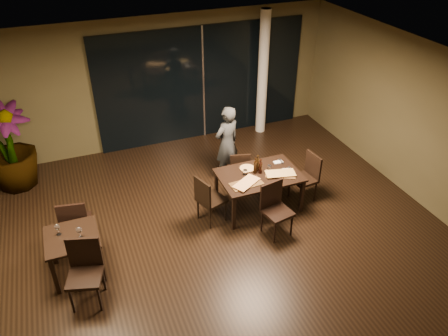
# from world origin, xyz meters

# --- Properties ---
(ground) EXTENTS (8.00, 8.00, 0.00)m
(ground) POSITION_xyz_m (0.00, 0.00, 0.00)
(ground) COLOR black
(ground) RESTS_ON ground
(wall_back) EXTENTS (8.00, 0.10, 3.00)m
(wall_back) POSITION_xyz_m (0.00, 4.05, 1.50)
(wall_back) COLOR #4A4227
(wall_back) RESTS_ON ground
(wall_right) EXTENTS (0.10, 8.00, 3.00)m
(wall_right) POSITION_xyz_m (4.05, 0.00, 1.50)
(wall_right) COLOR #4A4227
(wall_right) RESTS_ON ground
(ceiling) EXTENTS (8.00, 8.00, 0.04)m
(ceiling) POSITION_xyz_m (0.00, 0.00, 3.02)
(ceiling) COLOR silver
(ceiling) RESTS_ON wall_back
(window_panel) EXTENTS (5.00, 0.06, 2.70)m
(window_panel) POSITION_xyz_m (1.00, 3.96, 1.35)
(window_panel) COLOR black
(window_panel) RESTS_ON ground
(column) EXTENTS (0.24, 0.24, 3.00)m
(column) POSITION_xyz_m (2.40, 3.65, 1.50)
(column) COLOR silver
(column) RESTS_ON ground
(main_table) EXTENTS (1.50, 1.00, 0.75)m
(main_table) POSITION_xyz_m (1.00, 0.80, 0.68)
(main_table) COLOR black
(main_table) RESTS_ON ground
(side_table) EXTENTS (0.80, 0.80, 0.75)m
(side_table) POSITION_xyz_m (-2.40, 0.30, 0.62)
(side_table) COLOR black
(side_table) RESTS_ON ground
(chair_main_far) EXTENTS (0.48, 0.48, 0.86)m
(chair_main_far) POSITION_xyz_m (0.90, 1.51, 0.48)
(chair_main_far) COLOR black
(chair_main_far) RESTS_ON ground
(chair_main_near) EXTENTS (0.53, 0.53, 0.98)m
(chair_main_near) POSITION_xyz_m (0.96, 0.07, 0.55)
(chair_main_near) COLOR black
(chair_main_near) RESTS_ON ground
(chair_main_left) EXTENTS (0.56, 0.56, 0.96)m
(chair_main_left) POSITION_xyz_m (-0.04, 0.73, 0.54)
(chair_main_left) COLOR black
(chair_main_left) RESTS_ON ground
(chair_main_right) EXTENTS (0.49, 0.49, 0.96)m
(chair_main_right) POSITION_xyz_m (2.01, 0.74, 0.54)
(chair_main_right) COLOR black
(chair_main_right) RESTS_ON ground
(chair_side_far) EXTENTS (0.54, 0.54, 1.00)m
(chair_side_far) POSITION_xyz_m (-2.32, 0.89, 0.56)
(chair_side_far) COLOR black
(chair_side_far) RESTS_ON ground
(chair_side_near) EXTENTS (0.60, 0.60, 1.04)m
(chair_side_near) POSITION_xyz_m (-2.29, -0.27, 0.58)
(chair_side_near) COLOR black
(chair_side_near) RESTS_ON ground
(diner) EXTENTS (0.64, 0.53, 1.63)m
(diner) POSITION_xyz_m (0.83, 1.99, 0.81)
(diner) COLOR #2C2F31
(diner) RESTS_ON ground
(potted_plant) EXTENTS (1.37, 1.37, 1.82)m
(potted_plant) POSITION_xyz_m (-3.31, 3.28, 0.91)
(potted_plant) COLOR #204818
(potted_plant) RESTS_ON ground
(pizza_board_left) EXTENTS (0.60, 0.34, 0.01)m
(pizza_board_left) POSITION_xyz_m (0.65, 0.59, 0.76)
(pizza_board_left) COLOR #493117
(pizza_board_left) RESTS_ON main_table
(pizza_board_right) EXTENTS (0.61, 0.50, 0.01)m
(pizza_board_right) POSITION_xyz_m (1.35, 0.65, 0.76)
(pizza_board_right) COLOR #4A3018
(pizza_board_right) RESTS_ON main_table
(oblong_pizza_left) EXTENTS (0.56, 0.46, 0.02)m
(oblong_pizza_left) POSITION_xyz_m (0.65, 0.59, 0.77)
(oblong_pizza_left) COLOR maroon
(oblong_pizza_left) RESTS_ON pizza_board_left
(oblong_pizza_right) EXTENTS (0.56, 0.35, 0.02)m
(oblong_pizza_right) POSITION_xyz_m (1.35, 0.65, 0.77)
(oblong_pizza_right) COLOR maroon
(oblong_pizza_right) RESTS_ON pizza_board_right
(round_pizza) EXTENTS (0.28, 0.28, 0.01)m
(round_pizza) POSITION_xyz_m (0.87, 1.05, 0.76)
(round_pizza) COLOR #B63114
(round_pizza) RESTS_ON main_table
(bottle_a) EXTENTS (0.07, 0.07, 0.32)m
(bottle_a) POSITION_xyz_m (0.95, 0.88, 0.91)
(bottle_a) COLOR black
(bottle_a) RESTS_ON main_table
(bottle_b) EXTENTS (0.07, 0.07, 0.30)m
(bottle_b) POSITION_xyz_m (1.03, 0.84, 0.90)
(bottle_b) COLOR black
(bottle_b) RESTS_ON main_table
(bottle_c) EXTENTS (0.07, 0.07, 0.33)m
(bottle_c) POSITION_xyz_m (1.02, 0.94, 0.91)
(bottle_c) COLOR black
(bottle_c) RESTS_ON main_table
(tumbler_left) EXTENTS (0.08, 0.08, 0.10)m
(tumbler_left) POSITION_xyz_m (0.75, 0.90, 0.80)
(tumbler_left) COLOR white
(tumbler_left) RESTS_ON main_table
(tumbler_right) EXTENTS (0.08, 0.08, 0.09)m
(tumbler_right) POSITION_xyz_m (1.24, 0.88, 0.80)
(tumbler_right) COLOR white
(tumbler_right) RESTS_ON main_table
(napkin_near) EXTENTS (0.20, 0.14, 0.01)m
(napkin_near) POSITION_xyz_m (1.54, 0.73, 0.76)
(napkin_near) COLOR white
(napkin_near) RESTS_ON main_table
(napkin_far) EXTENTS (0.18, 0.11, 0.01)m
(napkin_far) POSITION_xyz_m (1.52, 1.04, 0.76)
(napkin_far) COLOR silver
(napkin_far) RESTS_ON main_table
(wine_glass_a) EXTENTS (0.08, 0.08, 0.18)m
(wine_glass_a) POSITION_xyz_m (-2.57, 0.41, 0.84)
(wine_glass_a) COLOR white
(wine_glass_a) RESTS_ON side_table
(wine_glass_b) EXTENTS (0.08, 0.08, 0.19)m
(wine_glass_b) POSITION_xyz_m (-2.27, 0.22, 0.84)
(wine_glass_b) COLOR white
(wine_glass_b) RESTS_ON side_table
(side_napkin) EXTENTS (0.18, 0.11, 0.01)m
(side_napkin) POSITION_xyz_m (-2.33, 0.13, 0.76)
(side_napkin) COLOR silver
(side_napkin) RESTS_ON side_table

